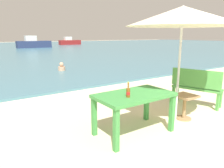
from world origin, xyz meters
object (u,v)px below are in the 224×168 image
picnic_table_green (134,100)px  bench_green_left (196,85)px  beer_bottle_amber (128,92)px  side_table_wood (185,103)px  boat_cargo_ship (34,43)px  swimmer_person (62,67)px  boat_tanker (70,42)px  patio_umbrella (183,16)px

picnic_table_green → bench_green_left: bench_green_left is taller
picnic_table_green → bench_green_left: (2.33, 0.32, -0.11)m
picnic_table_green → bench_green_left: 2.35m
beer_bottle_amber → side_table_wood: beer_bottle_amber is taller
bench_green_left → boat_cargo_ship: boat_cargo_ship is taller
swimmer_person → boat_tanker: bearing=65.8°
bench_green_left → beer_bottle_amber: bearing=-170.4°
bench_green_left → swimmer_person: size_ratio=3.05×
bench_green_left → boat_tanker: size_ratio=0.32×
patio_umbrella → side_table_wood: bearing=10.3°
patio_umbrella → boat_tanker: bearing=70.0°
bench_green_left → boat_cargo_ship: (3.03, 26.99, 0.12)m
boat_cargo_ship → patio_umbrella: bearing=-99.1°
bench_green_left → patio_umbrella: bearing=-160.4°
picnic_table_green → side_table_wood: size_ratio=2.59×
picnic_table_green → boat_tanker: (13.19, 33.31, -0.07)m
patio_umbrella → boat_cargo_ship: bearing=80.9°
side_table_wood → swimmer_person: 7.19m
patio_umbrella → swimmer_person: bearing=86.7°
beer_bottle_amber → picnic_table_green: bearing=25.7°
bench_green_left → swimmer_person: 6.84m
picnic_table_green → patio_umbrella: 1.77m
side_table_wood → boat_cargo_ship: (4.02, 27.41, 0.31)m
swimmer_person → side_table_wood: bearing=-90.4°
bench_green_left → boat_tanker: 34.74m
side_table_wood → swimmer_person: size_ratio=1.32×
swimmer_person → bench_green_left: bearing=-82.1°
picnic_table_green → side_table_wood: picnic_table_green is taller
swimmer_person → boat_tanker: boat_tanker is taller
picnic_table_green → bench_green_left: bearing=7.8°
picnic_table_green → beer_bottle_amber: (-0.23, -0.11, 0.20)m
boat_tanker → boat_cargo_ship: size_ratio=0.87×
picnic_table_green → bench_green_left: size_ratio=1.12×
patio_umbrella → side_table_wood: size_ratio=4.26×
picnic_table_green → boat_cargo_ship: size_ratio=0.31×
swimmer_person → patio_umbrella: bearing=-93.3°
patio_umbrella → bench_green_left: size_ratio=1.84×
swimmer_person → boat_cargo_ship: (3.97, 20.22, 0.42)m
beer_bottle_amber → bench_green_left: 2.62m
side_table_wood → boat_tanker: (11.85, 33.41, 0.23)m
boat_cargo_ship → bench_green_left: bearing=-96.4°
beer_bottle_amber → side_table_wood: 1.65m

